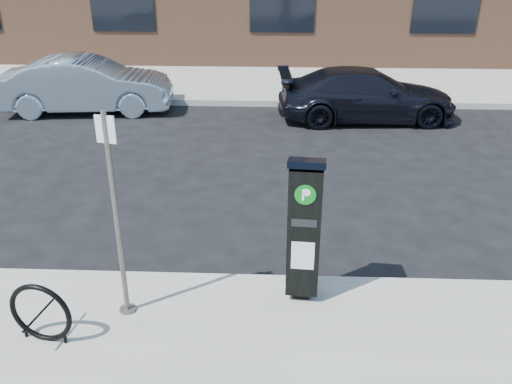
# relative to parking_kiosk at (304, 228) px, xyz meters

# --- Properties ---
(ground) EXTENTS (120.00, 120.00, 0.00)m
(ground) POSITION_rel_parking_kiosk_xyz_m (-0.25, 0.35, -1.04)
(ground) COLOR black
(ground) RESTS_ON ground
(sidewalk_far) EXTENTS (60.00, 12.00, 0.15)m
(sidewalk_far) POSITION_rel_parking_kiosk_xyz_m (-0.25, 14.35, -0.97)
(sidewalk_far) COLOR gray
(sidewalk_far) RESTS_ON ground
(curb_near) EXTENTS (60.00, 0.12, 0.16)m
(curb_near) POSITION_rel_parking_kiosk_xyz_m (-0.25, 0.33, -0.97)
(curb_near) COLOR #9E9B93
(curb_near) RESTS_ON ground
(curb_far) EXTENTS (60.00, 0.12, 0.16)m
(curb_far) POSITION_rel_parking_kiosk_xyz_m (-0.25, 8.37, -0.97)
(curb_far) COLOR #9E9B93
(curb_far) RESTS_ON ground
(parking_kiosk) EXTENTS (0.43, 0.38, 1.74)m
(parking_kiosk) POSITION_rel_parking_kiosk_xyz_m (0.00, 0.00, 0.00)
(parking_kiosk) COLOR black
(parking_kiosk) RESTS_ON sidewalk_near
(sign_pole) EXTENTS (0.20, 0.19, 2.33)m
(sign_pole) POSITION_rel_parking_kiosk_xyz_m (-1.97, -0.38, 0.26)
(sign_pole) COLOR #4E4A45
(sign_pole) RESTS_ON sidewalk_near
(bike_rack) EXTENTS (0.69, 0.18, 0.69)m
(bike_rack) POSITION_rel_parking_kiosk_xyz_m (-2.70, -0.90, -0.56)
(bike_rack) COLOR black
(bike_rack) RESTS_ON sidewalk_near
(car_silver) EXTENTS (4.23, 1.83, 1.35)m
(car_silver) POSITION_rel_parking_kiosk_xyz_m (-5.04, 7.72, -0.37)
(car_silver) COLOR #94ACBC
(car_silver) RESTS_ON ground
(car_dark) EXTENTS (4.26, 1.95, 1.21)m
(car_dark) POSITION_rel_parking_kiosk_xyz_m (1.76, 7.34, -0.44)
(car_dark) COLOR black
(car_dark) RESTS_ON ground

